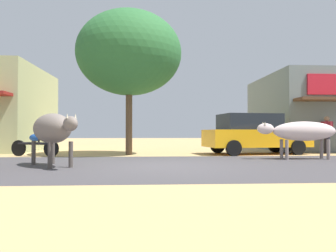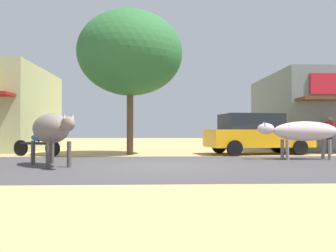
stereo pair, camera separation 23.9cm
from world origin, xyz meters
name	(u,v)px [view 1 (the left image)]	position (x,y,z in m)	size (l,w,h in m)	color
ground	(163,165)	(0.00, 0.00, 0.00)	(80.00, 80.00, 0.00)	tan
asphalt_road	(163,165)	(0.00, 0.00, 0.00)	(72.00, 6.33, 0.00)	#444043
roadside_tree	(129,54)	(-1.18, 4.19, 4.04)	(4.19, 4.19, 5.73)	brown
parked_hatchback_car	(254,134)	(3.94, 4.31, 0.84)	(4.37, 2.35, 1.64)	#F8A814
parked_motorcycle	(35,144)	(-4.58, 3.48, 0.47)	(1.93, 0.73, 1.05)	black
cow_near_brown	(52,129)	(-2.92, -0.08, 0.99)	(1.88, 2.29, 1.39)	slate
cow_far_dark	(302,132)	(4.71, 1.71, 0.92)	(2.73, 0.66, 1.26)	beige
pedestrian_by_shop	(327,132)	(7.06, 4.34, 0.91)	(0.43, 0.61, 1.56)	#262633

